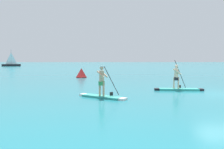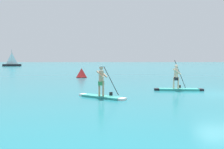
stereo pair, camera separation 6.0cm
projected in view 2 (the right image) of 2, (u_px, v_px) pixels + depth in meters
The scene contains 5 objects.
ground at pixel (218, 94), 14.33m from camera, with size 440.00×440.00×0.00m, color #1E727F.
paddleboarder_near_left at pixel (102, 91), 12.90m from camera, with size 2.57×2.18×1.76m.
paddleboarder_mid_center at pixel (178, 86), 16.02m from camera, with size 3.25×1.00×2.04m.
race_marker_buoy at pixel (82, 73), 27.64m from camera, with size 1.13×1.13×1.11m.
sailboat_left_horizon at pixel (12, 64), 78.64m from camera, with size 5.84×2.13×5.43m.
Camera 2 is at (-7.19, -13.83, 2.03)m, focal length 38.42 mm.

